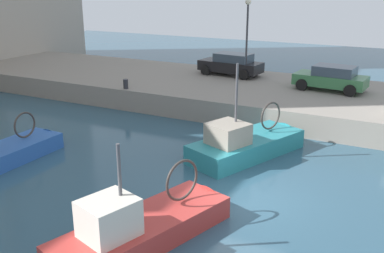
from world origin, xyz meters
The scene contains 9 objects.
water_surface centered at (0.00, 0.00, 0.00)m, with size 80.00×80.00×0.00m, color #2D5166.
quay_wall centered at (11.50, 0.00, 0.60)m, with size 9.00×56.00×1.20m, color gray.
fishing_boat_blue centered at (-1.57, 9.80, 0.11)m, with size 6.65×2.01×4.50m.
fishing_boat_red centered at (-3.42, 1.57, 0.15)m, with size 6.48×3.47×3.94m.
fishing_boat_teal centered at (4.07, 1.25, 0.13)m, with size 6.34×4.04×4.89m.
parked_car_black centered at (13.58, 6.13, 1.93)m, with size 2.16×4.20×1.43m.
parked_car_green centered at (12.26, -0.41, 1.91)m, with size 2.24×4.01×1.39m.
mooring_bollard_mid centered at (7.35, 10.00, 1.48)m, with size 0.28×0.28×0.55m, color #2D2D33.
quay_streetlamp centered at (13.00, 4.92, 4.45)m, with size 0.36×0.36×4.83m.
Camera 1 is at (-12.82, -4.56, 7.04)m, focal length 41.53 mm.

